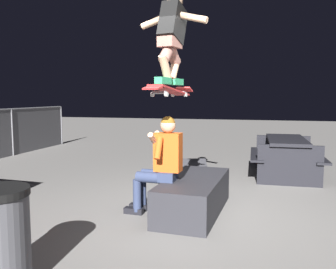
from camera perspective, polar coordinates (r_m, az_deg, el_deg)
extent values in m
plane|color=slate|center=(4.76, 5.31, -13.03)|extent=(40.00, 40.00, 0.00)
cube|color=#28282D|center=(4.88, 4.14, -9.64)|extent=(1.70, 0.79, 0.47)
cube|color=#2D3856|center=(4.69, 0.00, -6.57)|extent=(0.32, 0.20, 0.12)
cube|color=#D15119|center=(4.63, 0.00, -2.83)|extent=(0.22, 0.35, 0.50)
sphere|color=tan|center=(4.59, 0.00, 1.49)|extent=(0.20, 0.20, 0.20)
sphere|color=brown|center=(4.59, 0.00, 1.74)|extent=(0.19, 0.19, 0.19)
cylinder|color=#D15119|center=(4.46, -1.53, -2.22)|extent=(0.20, 0.09, 0.29)
cylinder|color=tan|center=(4.55, -2.38, -0.77)|extent=(0.24, 0.08, 0.19)
cylinder|color=#D15119|center=(4.83, 0.05, -1.57)|extent=(0.20, 0.09, 0.29)
cylinder|color=tan|center=(4.78, -1.38, -0.45)|extent=(0.24, 0.08, 0.19)
cylinder|color=#2D3856|center=(4.68, -2.69, -6.87)|extent=(0.16, 0.41, 0.14)
cylinder|color=#2D3856|center=(4.81, -4.93, -9.63)|extent=(0.11, 0.11, 0.43)
cube|color=black|center=(4.89, -5.46, -11.99)|extent=(0.12, 0.27, 0.08)
cylinder|color=#2D3856|center=(4.84, -1.93, -6.42)|extent=(0.16, 0.41, 0.14)
cylinder|color=#2D3856|center=(4.97, -4.12, -9.11)|extent=(0.11, 0.11, 0.43)
cube|color=black|center=(5.05, -4.64, -11.40)|extent=(0.12, 0.27, 0.08)
cube|color=#B72D2D|center=(4.39, 0.29, 7.03)|extent=(0.82, 0.35, 0.12)
cube|color=#B72D2D|center=(4.81, 2.61, 7.18)|extent=(0.15, 0.22, 0.07)
cube|color=#B72D2D|center=(3.99, -2.51, 7.41)|extent=(0.16, 0.22, 0.04)
cube|color=#99999E|center=(4.65, 1.78, 6.66)|extent=(0.09, 0.17, 0.04)
cylinder|color=white|center=(4.69, 0.77, 6.36)|extent=(0.06, 0.04, 0.05)
cylinder|color=white|center=(4.61, 2.81, 6.35)|extent=(0.06, 0.04, 0.05)
cube|color=#99999E|center=(4.14, -1.39, 6.74)|extent=(0.09, 0.17, 0.04)
cylinder|color=white|center=(4.18, -2.49, 6.39)|extent=(0.06, 0.04, 0.05)
cylinder|color=white|center=(4.10, -0.26, 6.40)|extent=(0.06, 0.04, 0.05)
cube|color=#2D9E66|center=(4.56, 1.27, 8.37)|extent=(0.27, 0.15, 0.08)
cube|color=#2D9E66|center=(4.24, -0.77, 8.55)|extent=(0.27, 0.15, 0.08)
cylinder|color=tan|center=(4.52, 0.99, 10.43)|extent=(0.25, 0.14, 0.31)
cylinder|color=#936156|center=(4.48, 0.60, 13.04)|extent=(0.35, 0.19, 0.33)
cylinder|color=tan|center=(4.29, -0.44, 10.66)|extent=(0.25, 0.14, 0.31)
cylinder|color=#936156|center=(4.38, -0.02, 13.20)|extent=(0.35, 0.19, 0.33)
cube|color=#936156|center=(4.44, 0.29, 14.40)|extent=(0.33, 0.25, 0.12)
cube|color=black|center=(4.55, 0.75, 17.26)|extent=(0.49, 0.30, 0.52)
sphere|color=tan|center=(4.67, 1.08, 20.50)|extent=(0.20, 0.20, 0.20)
cylinder|color=tan|center=(4.68, -1.71, 17.70)|extent=(0.16, 0.45, 0.19)
cylinder|color=tan|center=(4.50, 3.54, 18.17)|extent=(0.16, 0.45, 0.19)
cube|color=#38383D|center=(7.11, 3.04, -6.33)|extent=(1.15, 1.07, 0.06)
cube|color=#38383D|center=(7.10, 3.04, -5.85)|extent=(1.12, 1.06, 0.35)
cube|color=#38383D|center=(7.19, -0.13, -5.76)|extent=(0.84, 0.27, 0.16)
cube|color=#38383D|center=(7.03, 6.28, -6.06)|extent=(0.84, 0.27, 0.16)
cube|color=black|center=(7.30, 18.35, -0.82)|extent=(1.71, 0.74, 0.06)
cube|color=black|center=(7.31, 13.97, -3.05)|extent=(1.70, 0.28, 0.04)
cube|color=black|center=(7.41, 22.52, -3.22)|extent=(1.70, 0.28, 0.04)
cube|color=black|center=(8.11, 17.80, -2.71)|extent=(0.08, 1.10, 0.72)
cube|color=black|center=(6.59, 18.82, -4.71)|extent=(0.08, 1.10, 0.72)
cylinder|color=slate|center=(10.29, -23.56, 0.31)|extent=(0.05, 0.05, 1.23)
cylinder|color=slate|center=(12.25, -16.63, 1.40)|extent=(0.05, 0.05, 1.23)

